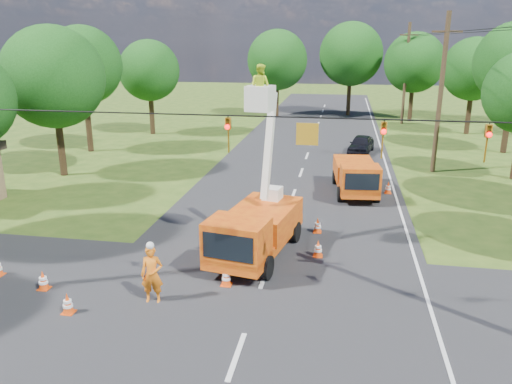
% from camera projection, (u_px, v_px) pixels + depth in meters
% --- Properties ---
extents(ground, '(140.00, 140.00, 0.00)m').
position_uv_depth(ground, '(301.00, 173.00, 32.43)').
color(ground, '#2D4C17').
rests_on(ground, ground).
extents(road_main, '(12.00, 100.00, 0.06)m').
position_uv_depth(road_main, '(301.00, 173.00, 32.43)').
color(road_main, black).
rests_on(road_main, ground).
extents(road_cross, '(56.00, 10.00, 0.07)m').
position_uv_depth(road_cross, '(250.00, 319.00, 15.48)').
color(road_cross, black).
rests_on(road_cross, ground).
extents(edge_line, '(0.12, 90.00, 0.02)m').
position_uv_depth(edge_line, '(390.00, 177.00, 31.50)').
color(edge_line, silver).
rests_on(edge_line, ground).
extents(bucket_truck, '(3.18, 6.17, 7.47)m').
position_uv_depth(bucket_truck, '(256.00, 220.00, 19.48)').
color(bucket_truck, orange).
rests_on(bucket_truck, ground).
extents(second_truck, '(2.63, 5.64, 2.05)m').
position_uv_depth(second_truck, '(356.00, 176.00, 27.76)').
color(second_truck, orange).
rests_on(second_truck, ground).
extents(ground_worker, '(0.79, 0.58, 1.99)m').
position_uv_depth(ground_worker, '(152.00, 274.00, 16.20)').
color(ground_worker, orange).
rests_on(ground_worker, ground).
extents(distant_car, '(2.33, 4.20, 1.35)m').
position_uv_depth(distant_car, '(361.00, 144.00, 38.06)').
color(distant_car, black).
rests_on(distant_car, ground).
extents(traffic_cone_2, '(0.38, 0.38, 0.71)m').
position_uv_depth(traffic_cone_2, '(318.00, 249.00, 19.80)').
color(traffic_cone_2, '#EB460C').
rests_on(traffic_cone_2, ground).
extents(traffic_cone_3, '(0.38, 0.38, 0.71)m').
position_uv_depth(traffic_cone_3, '(318.00, 225.00, 22.28)').
color(traffic_cone_3, '#EB460C').
rests_on(traffic_cone_3, ground).
extents(traffic_cone_4, '(0.38, 0.38, 0.71)m').
position_uv_depth(traffic_cone_4, '(68.00, 304.00, 15.67)').
color(traffic_cone_4, '#EB460C').
rests_on(traffic_cone_4, ground).
extents(traffic_cone_5, '(0.38, 0.38, 0.71)m').
position_uv_depth(traffic_cone_5, '(43.00, 280.00, 17.18)').
color(traffic_cone_5, '#EB460C').
rests_on(traffic_cone_5, ground).
extents(traffic_cone_7, '(0.38, 0.38, 0.71)m').
position_uv_depth(traffic_cone_7, '(388.00, 188.00, 27.99)').
color(traffic_cone_7, '#EB460C').
rests_on(traffic_cone_7, ground).
extents(traffic_cone_8, '(0.38, 0.38, 0.71)m').
position_uv_depth(traffic_cone_8, '(226.00, 277.00, 17.46)').
color(traffic_cone_8, '#EB460C').
rests_on(traffic_cone_8, ground).
extents(pole_right_mid, '(1.80, 0.30, 10.00)m').
position_uv_depth(pole_right_mid, '(441.00, 93.00, 31.42)').
color(pole_right_mid, '#4C3823').
rests_on(pole_right_mid, ground).
extents(pole_right_far, '(1.80, 0.30, 10.00)m').
position_uv_depth(pole_right_far, '(406.00, 73.00, 50.26)').
color(pole_right_far, '#4C3823').
rests_on(pole_right_far, ground).
extents(signal_span, '(18.00, 0.29, 1.07)m').
position_uv_depth(signal_span, '(331.00, 134.00, 13.39)').
color(signal_span, black).
rests_on(signal_span, ground).
extents(tree_left_d, '(6.20, 6.20, 9.24)m').
position_uv_depth(tree_left_d, '(53.00, 77.00, 30.31)').
color(tree_left_d, '#382616').
rests_on(tree_left_d, ground).
extents(tree_left_e, '(5.80, 5.80, 9.41)m').
position_uv_depth(tree_left_e, '(83.00, 65.00, 37.09)').
color(tree_left_e, '#382616').
rests_on(tree_left_e, ground).
extents(tree_left_f, '(5.40, 5.40, 8.40)m').
position_uv_depth(tree_left_f, '(149.00, 71.00, 44.53)').
color(tree_left_f, '#382616').
rests_on(tree_left_f, ground).
extents(tree_right_e, '(5.60, 5.60, 8.63)m').
position_uv_depth(tree_right_e, '(474.00, 69.00, 44.46)').
color(tree_right_e, '#382616').
rests_on(tree_right_e, ground).
extents(tree_far_a, '(6.60, 6.60, 9.50)m').
position_uv_depth(tree_far_a, '(277.00, 60.00, 55.01)').
color(tree_far_a, '#382616').
rests_on(tree_far_a, ground).
extents(tree_far_b, '(7.00, 7.00, 10.32)m').
position_uv_depth(tree_far_b, '(351.00, 54.00, 55.38)').
color(tree_far_b, '#382616').
rests_on(tree_far_b, ground).
extents(tree_far_c, '(6.20, 6.20, 9.18)m').
position_uv_depth(tree_far_c, '(414.00, 63.00, 51.70)').
color(tree_far_c, '#382616').
rests_on(tree_far_c, ground).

